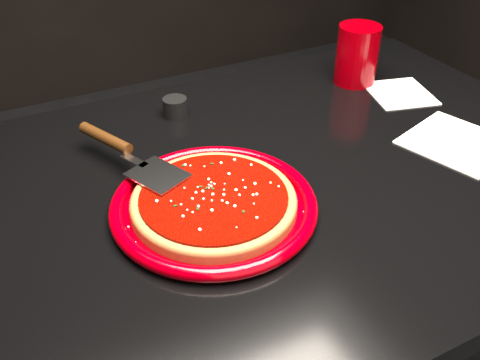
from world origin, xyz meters
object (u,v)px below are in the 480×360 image
table (265,321)px  pizza_server (130,153)px  plate (214,205)px  cup (357,55)px  ramekin (175,107)px

table → pizza_server: (-0.21, 0.11, 0.41)m
plate → cup: size_ratio=2.49×
plate → ramekin: ramekin is taller
plate → pizza_server: (-0.08, 0.16, 0.03)m
table → cup: 0.60m
table → ramekin: (-0.07, 0.27, 0.39)m
table → ramekin: ramekin is taller
cup → pizza_server: bearing=-167.6°
ramekin → pizza_server: bearing=-131.6°
cup → plate: bearing=-149.6°
table → plate: bearing=-160.1°
plate → cup: (0.47, 0.28, 0.05)m
pizza_server → cup: size_ratio=2.31×
table → pizza_server: size_ratio=4.09×
pizza_server → ramekin: size_ratio=6.13×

